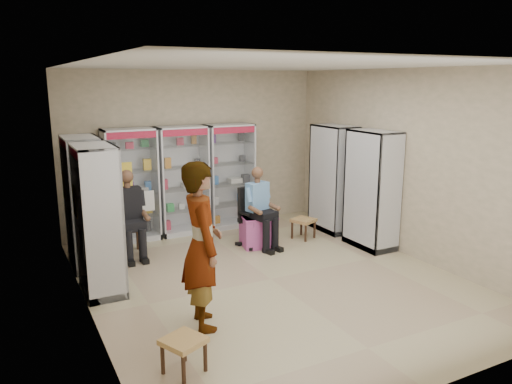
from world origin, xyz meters
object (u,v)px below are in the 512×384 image
pink_trunk (258,231)px  cabinet_left_near (98,220)px  cabinet_back_left (131,185)px  cabinet_back_mid (183,181)px  wooden_chair (129,227)px  cabinet_right_far (333,179)px  cabinet_right_near (372,190)px  woven_stool_b (184,355)px  cabinet_left_far (85,203)px  cabinet_back_right (230,176)px  office_chair (255,217)px  standing_man (202,246)px  woven_stool_a (303,228)px  seated_shopkeeper (257,210)px

pink_trunk → cabinet_left_near: bearing=-165.5°
cabinet_back_left → cabinet_back_mid: size_ratio=1.00×
wooden_chair → pink_trunk: (2.09, -0.59, -0.20)m
cabinet_back_left → cabinet_left_near: 2.23m
cabinet_right_far → pink_trunk: (-1.69, -0.19, -0.73)m
cabinet_right_near → woven_stool_b: (-4.13, -2.17, -0.82)m
cabinet_left_far → wooden_chair: 0.89m
cabinet_back_left → cabinet_right_far: 3.71m
cabinet_left_near → cabinet_back_left: bearing=155.4°
woven_stool_b → cabinet_left_near: bearing=97.9°
pink_trunk → cabinet_right_near: bearing=-28.4°
cabinet_back_mid → cabinet_right_near: 3.41m
cabinet_back_right → cabinet_left_near: (-2.83, -2.03, 0.00)m
cabinet_back_left → office_chair: (1.79, -1.29, -0.49)m
cabinet_back_left → woven_stool_b: (-0.60, -4.40, -0.82)m
cabinet_back_right → cabinet_left_near: size_ratio=1.00×
office_chair → woven_stool_b: 3.94m
cabinet_right_far → woven_stool_b: 5.33m
cabinet_back_right → wooden_chair: bearing=-161.2°
cabinet_back_left → wooden_chair: size_ratio=2.13×
cabinet_back_right → office_chair: 1.38m
cabinet_back_left → cabinet_left_near: bearing=-114.6°
cabinet_right_near → standing_man: bearing=110.4°
wooden_chair → office_chair: size_ratio=0.92×
cabinet_right_near → standing_man: 3.84m
office_chair → woven_stool_a: office_chair is taller
office_chair → woven_stool_b: size_ratio=2.81×
cabinet_right_far → wooden_chair: bearing=84.0°
cabinet_left_near → woven_stool_a: cabinet_left_near is taller
cabinet_left_far → pink_trunk: 2.89m
seated_shopkeeper → woven_stool_a: seated_shopkeeper is taller
cabinet_back_mid → woven_stool_a: cabinet_back_mid is taller
pink_trunk → cabinet_back_mid: bearing=124.0°
cabinet_left_near → cabinet_left_far: bearing=180.0°
cabinet_left_far → cabinet_left_near: (0.00, -1.10, 0.00)m
wooden_chair → woven_stool_b: bearing=-95.4°
cabinet_right_far → cabinet_right_near: 1.10m
woven_stool_b → cabinet_back_left: bearing=82.2°
cabinet_right_near → wooden_chair: (-3.78, 1.50, -0.53)m
seated_shopkeeper → pink_trunk: (0.04, 0.02, -0.38)m
cabinet_back_mid → standing_man: bearing=-105.9°
cabinet_back_left → standing_man: cabinet_back_left is taller
cabinet_left_near → woven_stool_b: bearing=7.9°
cabinet_left_far → cabinet_right_far: bearing=87.4°
cabinet_left_far → woven_stool_b: cabinet_left_far is taller
pink_trunk → standing_man: (-1.90, -2.25, 0.70)m
cabinet_back_left → standing_man: bearing=-91.1°
cabinet_right_far → seated_shopkeeper: bearing=96.8°
pink_trunk → cabinet_back_left: bearing=144.4°
cabinet_back_left → cabinet_right_far: bearing=-17.8°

